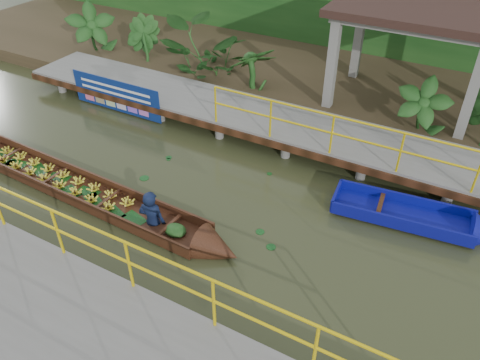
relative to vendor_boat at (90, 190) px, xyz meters
The scene contains 10 objects.
ground 2.42m from the vendor_boat, 26.13° to the left, with size 80.00×80.00×0.00m, color #2E3319.
land_strip 8.83m from the vendor_boat, 75.82° to the left, with size 30.00×8.00×0.45m, color #362C1B.
far_dock 5.00m from the vendor_boat, 64.08° to the left, with size 16.00×2.06×1.66m.
near_dock 4.45m from the vendor_boat, 44.77° to the right, with size 18.00×2.40×1.73m.
pavilion 9.35m from the vendor_boat, 54.96° to the left, with size 4.40×3.00×3.00m.
foliage_backdrop 11.41m from the vendor_boat, 78.94° to the left, with size 30.00×0.80×4.00m, color #164114.
vendor_boat is the anchor object (origin of this frame).
moored_blue_boat 7.75m from the vendor_boat, 21.26° to the left, with size 3.51×1.25×0.82m.
blue_banner 4.21m from the vendor_boat, 122.62° to the left, with size 3.20×0.04×1.00m.
tropical_plants 6.45m from the vendor_boat, 83.87° to the left, with size 14.03×1.03×1.29m.
Camera 1 is at (4.92, -6.79, 6.69)m, focal length 35.00 mm.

